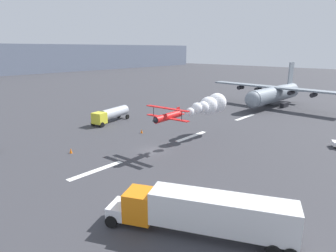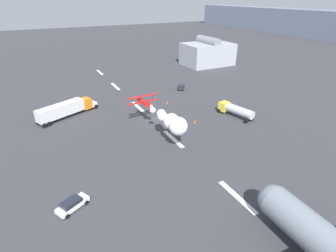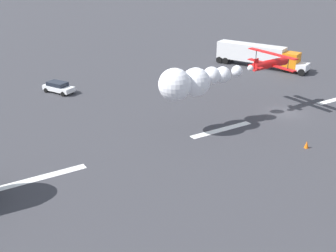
{
  "view_description": "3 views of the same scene",
  "coord_description": "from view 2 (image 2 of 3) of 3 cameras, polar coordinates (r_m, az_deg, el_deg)",
  "views": [
    {
      "loc": [
        -29.47,
        -29.7,
        15.03
      ],
      "look_at": [
        0.73,
        -2.71,
        4.22
      ],
      "focal_mm": 31.09,
      "sensor_mm": 36.0,
      "label": 1
    },
    {
      "loc": [
        52.55,
        -23.33,
        26.95
      ],
      "look_at": [
        10.51,
        -1.54,
        3.58
      ],
      "focal_mm": 28.45,
      "sensor_mm": 36.0,
      "label": 2
    },
    {
      "loc": [
        37.13,
        32.95,
        18.52
      ],
      "look_at": [
        16.93,
        0.0,
        2.01
      ],
      "focal_mm": 44.55,
      "sensor_mm": 36.0,
      "label": 3
    }
  ],
  "objects": [
    {
      "name": "traffic_cone_far",
      "position": [
        62.47,
        5.74,
        0.95
      ],
      "size": [
        0.44,
        0.44,
        0.75
      ],
      "primitive_type": "cone",
      "color": "orange",
      "rests_on": "ground"
    },
    {
      "name": "runway_stripe_0",
      "position": [
        108.46,
        -14.38,
        11.08
      ],
      "size": [
        8.0,
        0.9,
        0.01
      ],
      "primitive_type": "cube",
      "color": "white",
      "rests_on": "ground"
    },
    {
      "name": "semi_truck_orange",
      "position": [
        69.21,
        -20.99,
        3.45
      ],
      "size": [
        9.11,
        15.29,
        3.7
      ],
      "color": "silver",
      "rests_on": "ground"
    },
    {
      "name": "runway_stripe_3",
      "position": [
        55.52,
        1.15,
        -2.77
      ],
      "size": [
        8.0,
        0.9,
        0.01
      ],
      "primitive_type": "cube",
      "color": "white",
      "rests_on": "ground"
    },
    {
      "name": "fuel_tanker_truck",
      "position": [
        67.12,
        14.23,
        3.37
      ],
      "size": [
        9.73,
        4.57,
        2.9
      ],
      "color": "yellow",
      "rests_on": "ground"
    },
    {
      "name": "airport_staff_sedan",
      "position": [
        85.54,
        2.79,
        8.44
      ],
      "size": [
        4.47,
        3.84,
        1.52
      ],
      "color": "#262628",
      "rests_on": "ground"
    },
    {
      "name": "stunt_biplane_red",
      "position": [
        50.64,
        0.34,
        1.27
      ],
      "size": [
        19.47,
        7.29,
        3.44
      ],
      "color": "red"
    },
    {
      "name": "runway_stripe_2",
      "position": [
        71.97,
        -6.45,
        4.11
      ],
      "size": [
        8.0,
        0.9,
        0.01
      ],
      "primitive_type": "cube",
      "color": "white",
      "rests_on": "ground"
    },
    {
      "name": "traffic_cone_near",
      "position": [
        73.86,
        -0.19,
        5.18
      ],
      "size": [
        0.44,
        0.44,
        0.75
      ],
      "primitive_type": "cone",
      "color": "orange",
      "rests_on": "ground"
    },
    {
      "name": "runway_stripe_1",
      "position": [
        89.85,
        -11.19,
        8.32
      ],
      "size": [
        8.0,
        0.9,
        0.01
      ],
      "primitive_type": "cube",
      "color": "white",
      "rests_on": "ground"
    },
    {
      "name": "ground_plane",
      "position": [
        63.5,
        -3.14,
        1.11
      ],
      "size": [
        440.0,
        440.0,
        0.0
      ],
      "primitive_type": "plane",
      "color": "#38383D",
      "rests_on": "ground"
    },
    {
      "name": "hangar_building",
      "position": [
        117.91,
        8.44,
        15.16
      ],
      "size": [
        14.14,
        19.8,
        11.55
      ],
      "color": "#9EA3AD",
      "rests_on": "ground"
    },
    {
      "name": "runway_stripe_4",
      "position": [
        42.21,
        14.6,
        -14.44
      ],
      "size": [
        8.0,
        0.9,
        0.01
      ],
      "primitive_type": "cube",
      "color": "white",
      "rests_on": "ground"
    },
    {
      "name": "followme_car_yellow",
      "position": [
        40.81,
        -19.84,
        -15.48
      ],
      "size": [
        3.71,
        4.9,
        1.52
      ],
      "color": "white",
      "rests_on": "ground"
    }
  ]
}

